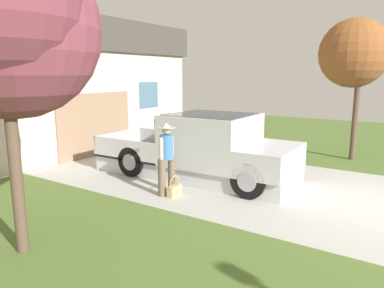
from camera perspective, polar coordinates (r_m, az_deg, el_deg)
name	(u,v)px	position (r m, az deg, el deg)	size (l,w,h in m)	color
pickup_truck	(208,150)	(9.31, 2.51, -0.93)	(2.24, 5.43, 1.70)	silver
person_with_hat	(167,156)	(8.06, -4.06, -1.91)	(0.50, 0.42, 1.65)	brown
handbag	(175,189)	(8.12, -2.78, -7.20)	(0.39, 0.14, 0.47)	tan
house_with_garage	(33,84)	(14.82, -23.88, 8.66)	(10.70, 6.64, 4.57)	beige
front_yard_tree	(353,55)	(12.56, 24.20, 12.76)	(2.13, 2.13, 4.39)	brown
neighbor_tree	(3,18)	(5.92, -27.77, 17.25)	(2.84, 2.79, 4.80)	brown
wheeled_trash_bin	(172,127)	(14.35, -3.21, 2.68)	(0.60, 0.72, 1.13)	navy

